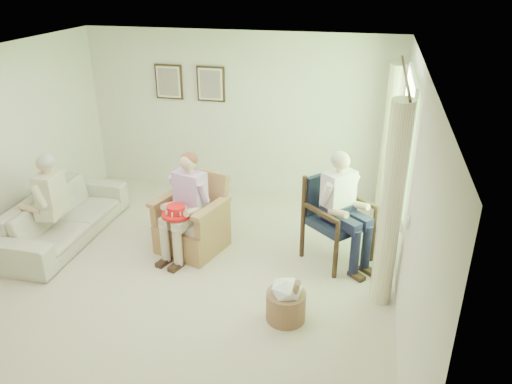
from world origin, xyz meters
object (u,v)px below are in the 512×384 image
person_wicker (187,199)px  person_sofa (46,198)px  wicker_armchair (193,226)px  wood_armchair (340,214)px  hatbox (286,300)px  person_dark (340,201)px  sofa (63,217)px  red_hat (176,212)px

person_wicker → person_sofa: person_wicker is taller
wicker_armchair → wood_armchair: bearing=24.9°
person_sofa → hatbox: bearing=72.4°
person_wicker → person_dark: bearing=23.6°
wicker_armchair → hatbox: size_ratio=1.63×
sofa → person_dark: size_ratio=1.51×
wicker_armchair → red_hat: bearing=-86.0°
sofa → hatbox: bearing=-107.3°
wood_armchair → red_hat: bearing=147.6°
wicker_armchair → person_wicker: bearing=-73.0°
wood_armchair → person_wicker: 1.94m
sofa → person_wicker: (1.82, 0.02, 0.46)m
person_sofa → red_hat: person_sofa is taller
wicker_armchair → person_sofa: person_sofa is taller
person_wicker → person_sofa: bearing=-154.0°
red_hat → wicker_armchair: bearing=77.0°
sofa → person_dark: person_dark is taller
wicker_armchair → person_dark: bearing=19.5°
person_sofa → person_dark: bearing=93.2°
sofa → red_hat: red_hat is taller
person_sofa → hatbox: 3.42m
person_sofa → sofa: bearing=175.5°
person_wicker → red_hat: (-0.08, -0.20, -0.10)m
person_sofa → hatbox: size_ratio=2.06×
wood_armchair → hatbox: size_ratio=1.76×
wood_armchair → hatbox: 1.55m
person_wicker → wicker_armchair: bearing=107.0°
wood_armchair → person_dark: (0.00, -0.18, 0.26)m
person_dark → hatbox: bearing=-157.4°
wicker_armchair → sofa: bearing=-158.0°
person_wicker → hatbox: 1.89m
wicker_armchair → person_dark: (1.89, 0.08, 0.53)m
wood_armchair → person_sofa: person_sofa is taller
wicker_armchair → wood_armchair: size_ratio=0.93×
wood_armchair → red_hat: (-1.97, -0.59, 0.08)m
person_sofa → wicker_armchair: bearing=98.5°
red_hat → hatbox: bearing=-28.9°
wood_armchair → wicker_armchair: bearing=138.7°
wood_armchair → person_wicker: bearing=142.7°
wicker_armchair → person_sofa: 1.92m
person_wicker → red_hat: person_wicker is taller
wicker_armchair → person_dark: person_dark is taller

